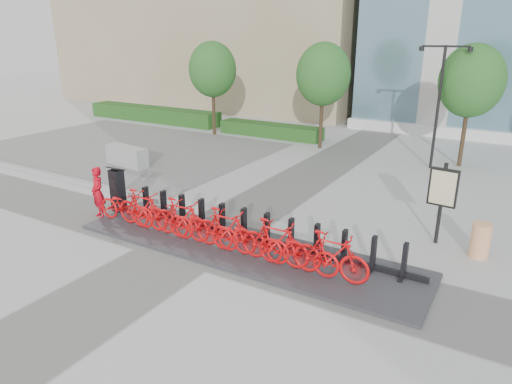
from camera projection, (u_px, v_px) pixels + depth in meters
The scene contains 26 objects.
ground at pixel (196, 243), 12.41m from camera, with size 120.00×120.00×0.00m, color #B6B6B6.
gravel_patch at pixel (124, 148), 22.93m from camera, with size 14.00×14.00×0.00m, color #5D5D5C.
curb at pixel (31, 171), 18.76m from camera, with size 14.00×0.25×0.15m, color #989898.
hedge_a at pixel (153, 114), 30.00m from camera, with size 10.00×1.40×0.90m, color #173E11.
hedge_b at pixel (271, 130), 25.44m from camera, with size 6.00×1.20×0.70m, color #173E11.
tree_0 at pixel (212, 70), 24.86m from camera, with size 2.60×2.60×5.10m.
tree_1 at pixel (323, 74), 21.73m from camera, with size 2.60×2.60×5.10m.
tree_2 at pixel (471, 81), 18.59m from camera, with size 2.60×2.60×5.10m.
streetlamp at pixel (440, 93), 18.41m from camera, with size 2.00×0.20×5.00m.
dock_pad at pixel (243, 248), 12.01m from camera, with size 9.60×2.40×0.08m, color #37363C.
dock_rail_posts at pixel (254, 226), 12.22m from camera, with size 8.02×0.50×0.85m, color black, non-canonical shape.
bike_0 at pixel (124, 206), 13.44m from camera, with size 0.67×1.91×1.00m, color red.
bike_1 at pixel (142, 209), 13.07m from camera, with size 0.52×1.85×1.11m, color red.
bike_2 at pixel (161, 216), 12.74m from camera, with size 0.67×1.91×1.00m, color red.
bike_3 at pixel (181, 219), 12.38m from camera, with size 0.52×1.85×1.11m, color red.
bike_4 at pixel (203, 226), 12.05m from camera, with size 0.67×1.91×1.00m, color red.
bike_5 at pixel (225, 230), 11.68m from camera, with size 0.52×1.85×1.11m, color red.
bike_6 at pixel (249, 238), 11.35m from camera, with size 0.67×1.91×1.00m, color red.
bike_7 at pixel (275, 242), 10.99m from camera, with size 0.52×1.85×1.11m, color red.
bike_8 at pixel (302, 251), 10.66m from camera, with size 0.67×1.91×1.00m, color red.
bike_9 at pixel (331, 256), 10.29m from camera, with size 0.52×1.85×1.11m, color red.
kiosk at pixel (118, 189), 14.27m from camera, with size 0.46×0.38×1.47m.
worker_red at pixel (98, 193), 13.93m from camera, with size 0.58×0.38×1.60m, color red.
construction_barrel at pixel (480, 240), 11.48m from camera, with size 0.48×0.48×0.92m, color orange.
jersey_barrier at pixel (127, 156), 19.64m from camera, with size 2.20×0.60×0.85m, color #AAAAAA.
map_sign at pixel (443, 191), 11.95m from camera, with size 0.74×0.19×2.25m.
Camera 1 is at (7.16, -8.87, 5.35)m, focal length 32.00 mm.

